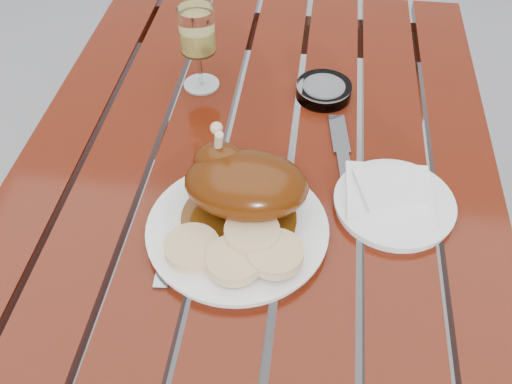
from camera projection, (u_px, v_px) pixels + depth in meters
The scene contains 11 objects.
ground at pixel (255, 373), 1.49m from camera, with size 60.00×60.00×0.00m, color slate.
table at pixel (255, 293), 1.22m from camera, with size 0.80×1.20×0.75m, color maroon.
dinner_plate at pixel (237, 230), 0.84m from camera, with size 0.27×0.27×0.02m, color white.
roast_duck at pixel (242, 183), 0.83m from camera, with size 0.19×0.17×0.13m.
bread_dumplings at pixel (238, 248), 0.79m from camera, with size 0.20×0.12×0.03m.
wine_glass at pixel (199, 49), 1.04m from camera, with size 0.07×0.07×0.16m, color #DFD165.
side_plate at pixel (394, 204), 0.88m from camera, with size 0.19×0.19×0.02m, color white.
napkin at pixel (389, 193), 0.88m from camera, with size 0.13×0.12×0.01m, color white.
ashtray at pixel (324, 90), 1.07m from camera, with size 0.10×0.10×0.03m, color #B2B7BC.
fork at pixel (170, 240), 0.83m from camera, with size 0.02×0.17×0.01m, color gray.
knife at pixel (346, 174), 0.93m from camera, with size 0.02×0.22×0.01m, color gray.
Camera 1 is at (0.09, -0.67, 1.41)m, focal length 40.00 mm.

